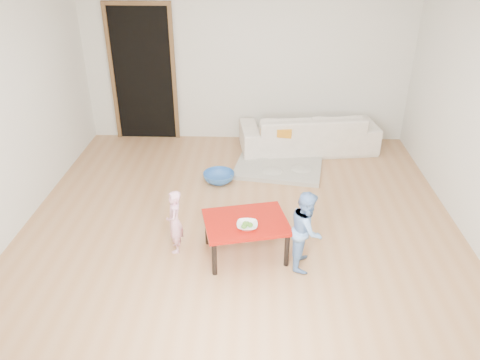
# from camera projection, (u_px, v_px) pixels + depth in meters

# --- Properties ---
(floor) EXTENTS (5.00, 5.00, 0.01)m
(floor) POSITION_uv_depth(u_px,v_px,m) (241.00, 221.00, 5.48)
(floor) COLOR #AD784A
(floor) RESTS_ON ground
(back_wall) EXTENTS (5.00, 0.02, 2.60)m
(back_wall) POSITION_uv_depth(u_px,v_px,m) (247.00, 58.00, 7.07)
(back_wall) COLOR silver
(back_wall) RESTS_ON floor
(left_wall) EXTENTS (0.02, 5.00, 2.60)m
(left_wall) POSITION_uv_depth(u_px,v_px,m) (5.00, 113.00, 4.95)
(left_wall) COLOR silver
(left_wall) RESTS_ON floor
(doorway) EXTENTS (1.02, 0.08, 2.11)m
(doorway) POSITION_uv_depth(u_px,v_px,m) (143.00, 75.00, 7.23)
(doorway) COLOR brown
(doorway) RESTS_ON back_wall
(sofa) EXTENTS (2.13, 1.07, 0.60)m
(sofa) POSITION_uv_depth(u_px,v_px,m) (308.00, 132.00, 7.11)
(sofa) COLOR white
(sofa) RESTS_ON floor
(cushion) EXTENTS (0.51, 0.47, 0.12)m
(cushion) POSITION_uv_depth(u_px,v_px,m) (277.00, 128.00, 6.82)
(cushion) COLOR orange
(cushion) RESTS_ON sofa
(red_table) EXTENTS (0.95, 0.80, 0.42)m
(red_table) POSITION_uv_depth(u_px,v_px,m) (246.00, 237.00, 4.83)
(red_table) COLOR #991008
(red_table) RESTS_ON floor
(bowl) EXTENTS (0.21, 0.21, 0.05)m
(bowl) POSITION_uv_depth(u_px,v_px,m) (247.00, 226.00, 4.61)
(bowl) COLOR white
(bowl) RESTS_ON red_table
(broccoli) EXTENTS (0.12, 0.12, 0.06)m
(broccoli) POSITION_uv_depth(u_px,v_px,m) (247.00, 225.00, 4.60)
(broccoli) COLOR #2D5919
(broccoli) RESTS_ON red_table
(child_pink) EXTENTS (0.20, 0.27, 0.70)m
(child_pink) POSITION_uv_depth(u_px,v_px,m) (175.00, 222.00, 4.83)
(child_pink) COLOR pink
(child_pink) RESTS_ON floor
(child_blue) EXTENTS (0.37, 0.45, 0.83)m
(child_blue) POSITION_uv_depth(u_px,v_px,m) (307.00, 230.00, 4.59)
(child_blue) COLOR #5E90DB
(child_blue) RESTS_ON floor
(basin) EXTENTS (0.42, 0.42, 0.13)m
(basin) POSITION_uv_depth(u_px,v_px,m) (219.00, 177.00, 6.30)
(basin) COLOR #2E62AE
(basin) RESTS_ON floor
(blanket) EXTENTS (1.34, 1.18, 0.06)m
(blanket) POSITION_uv_depth(u_px,v_px,m) (279.00, 166.00, 6.69)
(blanket) COLOR #B8B3A3
(blanket) RESTS_ON floor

